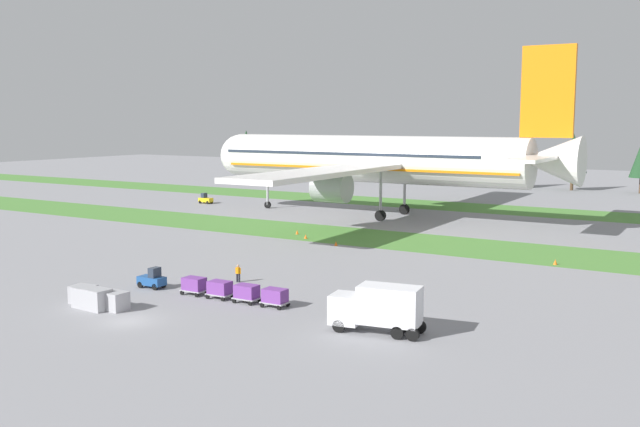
{
  "coord_description": "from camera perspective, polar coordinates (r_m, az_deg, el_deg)",
  "views": [
    {
      "loc": [
        41.05,
        -38.54,
        15.56
      ],
      "look_at": [
        -4.98,
        37.1,
        4.0
      ],
      "focal_mm": 40.23,
      "sensor_mm": 36.0,
      "label": 1
    }
  ],
  "objects": [
    {
      "name": "uld_container_3",
      "position": [
        61.83,
        -16.02,
        -6.7
      ],
      "size": [
        2.03,
        1.64,
        1.53
      ],
      "primitive_type": "cube",
      "rotation": [
        0.0,
        0.0,
        -0.02
      ],
      "color": "#A3A3A8",
      "rests_on": "ground"
    },
    {
      "name": "uld_container_0",
      "position": [
        62.24,
        -17.26,
        -6.54
      ],
      "size": [
        2.09,
        1.71,
        1.76
      ],
      "primitive_type": "cube",
      "rotation": [
        0.0,
        0.0,
        -0.06
      ],
      "color": "#A3A3A8",
      "rests_on": "ground"
    },
    {
      "name": "baggage_tug",
      "position": [
        68.88,
        -13.2,
        -5.12
      ],
      "size": [
        2.63,
        1.36,
        1.97
      ],
      "rotation": [
        0.0,
        0.0,
        1.59
      ],
      "color": "#1E4C8E",
      "rests_on": "ground"
    },
    {
      "name": "distant_tree_line",
      "position": [
        170.09,
        16.38,
        4.25
      ],
      "size": [
        170.9,
        12.22,
        12.76
      ],
      "color": "#4C3823",
      "rests_on": "ground"
    },
    {
      "name": "cargo_dolly_third",
      "position": [
        62.1,
        -5.85,
        -6.24
      ],
      "size": [
        2.23,
        1.55,
        1.55
      ],
      "rotation": [
        0.0,
        0.0,
        1.59
      ],
      "color": "#A3A3A8",
      "rests_on": "ground"
    },
    {
      "name": "cargo_dolly_lead",
      "position": [
        65.58,
        -9.98,
        -5.57
      ],
      "size": [
        2.23,
        1.55,
        1.55
      ],
      "rotation": [
        0.0,
        0.0,
        1.59
      ],
      "color": "#A3A3A8",
      "rests_on": "ground"
    },
    {
      "name": "taxiway_marker_2",
      "position": [
        94.76,
        -1.15,
        -1.84
      ],
      "size": [
        0.44,
        0.44,
        0.56
      ],
      "primitive_type": "cone",
      "color": "orange",
      "rests_on": "ground"
    },
    {
      "name": "pushback_tractor",
      "position": [
        136.3,
        -9.1,
        1.13
      ],
      "size": [
        2.62,
        1.33,
        1.97
      ],
      "rotation": [
        0.0,
        0.0,
        4.73
      ],
      "color": "yellow",
      "rests_on": "ground"
    },
    {
      "name": "taxiway_marker_3",
      "position": [
        98.38,
        -1.83,
        -1.49
      ],
      "size": [
        0.44,
        0.44,
        0.61
      ],
      "primitive_type": "cone",
      "color": "orange",
      "rests_on": "ground"
    },
    {
      "name": "catering_truck",
      "position": [
        53.19,
        4.6,
        -7.41
      ],
      "size": [
        7.23,
        3.35,
        3.58
      ],
      "rotation": [
        0.0,
        0.0,
        1.73
      ],
      "color": "silver",
      "rests_on": "ground"
    },
    {
      "name": "taxiway_marker_0",
      "position": [
        81.88,
        18.21,
        -3.68
      ],
      "size": [
        0.44,
        0.44,
        0.6
      ],
      "primitive_type": "cone",
      "color": "orange",
      "rests_on": "ground"
    },
    {
      "name": "taxiway_marker_1",
      "position": [
        89.41,
        1.28,
        -2.4
      ],
      "size": [
        0.44,
        0.44,
        0.57
      ],
      "primitive_type": "cone",
      "color": "orange",
      "rests_on": "ground"
    },
    {
      "name": "uld_container_1",
      "position": [
        63.36,
        -18.08,
        -6.35
      ],
      "size": [
        2.05,
        1.66,
        1.73
      ],
      "primitive_type": "cube",
      "rotation": [
        0.0,
        0.0,
        -0.03
      ],
      "color": "#A3A3A8",
      "rests_on": "ground"
    },
    {
      "name": "cargo_dolly_second",
      "position": [
        63.8,
        -7.97,
        -5.9
      ],
      "size": [
        2.23,
        1.55,
        1.55
      ],
      "rotation": [
        0.0,
        0.0,
        1.59
      ],
      "color": "#A3A3A8",
      "rests_on": "ground"
    },
    {
      "name": "airliner",
      "position": [
        116.04,
        4.66,
        4.33
      ],
      "size": [
        62.63,
        77.31,
        25.99
      ],
      "rotation": [
        0.0,
        0.0,
        1.58
      ],
      "color": "silver",
      "rests_on": "ground"
    },
    {
      "name": "ground_crew_marshaller",
      "position": [
        69.84,
        -6.53,
        -4.69
      ],
      "size": [
        0.54,
        0.36,
        1.74
      ],
      "rotation": [
        0.0,
        0.0,
        3.44
      ],
      "color": "black",
      "rests_on": "ground"
    },
    {
      "name": "cargo_dolly_fourth",
      "position": [
        60.49,
        -3.61,
        -6.58
      ],
      "size": [
        2.23,
        1.55,
        1.55
      ],
      "rotation": [
        0.0,
        0.0,
        1.59
      ],
      "color": "#A3A3A8",
      "rests_on": "ground"
    },
    {
      "name": "uld_container_2",
      "position": [
        64.98,
        -18.31,
        -6.11
      ],
      "size": [
        2.2,
        1.86,
        1.51
      ],
      "primitive_type": "cube",
      "rotation": [
        0.0,
        0.0,
        0.14
      ],
      "color": "#A3A3A8",
      "rests_on": "ground"
    },
    {
      "name": "grass_strip_near",
      "position": [
        94.77,
        5.2,
        -2.04
      ],
      "size": [
        320.0,
        13.54,
        0.01
      ],
      "primitive_type": "cube",
      "color": "#4C8438",
      "rests_on": "ground"
    },
    {
      "name": "grass_strip_far",
      "position": [
        130.67,
        12.78,
        0.42
      ],
      "size": [
        320.0,
        13.54,
        0.01
      ],
      "primitive_type": "cube",
      "color": "#4C8438",
      "rests_on": "ground"
    },
    {
      "name": "ground_plane",
      "position": [
        58.42,
        -15.07,
        -8.27
      ],
      "size": [
        400.0,
        400.0,
        0.0
      ],
      "primitive_type": "plane",
      "color": "gray"
    }
  ]
}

